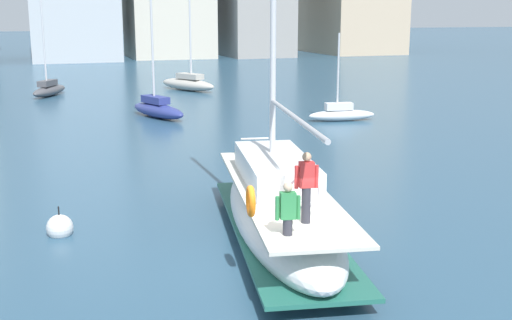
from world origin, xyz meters
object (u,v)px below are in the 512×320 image
moored_catamaran (158,108)px  mooring_buoy (60,228)px  moored_sloop_near (49,89)px  moored_cutter_left (188,83)px  moored_ketch_distant (341,113)px  main_sailboat (280,209)px

moored_catamaran → mooring_buoy: (-6.20, -19.31, -0.32)m
moored_sloop_near → moored_cutter_left: 10.21m
moored_sloop_near → moored_ketch_distant: 22.48m
main_sailboat → moored_cutter_left: 34.32m
moored_sloop_near → moored_ketch_distant: (15.12, -16.63, -0.09)m
moored_catamaran → moored_ketch_distant: (9.48, -4.44, -0.11)m
moored_sloop_near → main_sailboat: bearing=-81.7°
moored_sloop_near → moored_ketch_distant: size_ratio=1.42×
moored_sloop_near → moored_ketch_distant: moored_sloop_near is taller
moored_catamaran → moored_cutter_left: size_ratio=0.80×
mooring_buoy → moored_catamaran: bearing=72.2°
moored_cutter_left → moored_ketch_distant: size_ratio=1.85×
moored_catamaran → moored_cutter_left: (4.57, 12.24, 0.07)m
moored_sloop_near → moored_catamaran: bearing=-65.2°
main_sailboat → mooring_buoy: bearing=156.9°
moored_sloop_near → mooring_buoy: size_ratio=7.11×
moored_sloop_near → mooring_buoy: bearing=-91.0°
main_sailboat → moored_cutter_left: main_sailboat is taller
moored_ketch_distant → mooring_buoy: bearing=-136.5°
main_sailboat → moored_catamaran: size_ratio=1.64×
moored_cutter_left → mooring_buoy: 33.35m
moored_ketch_distant → moored_cutter_left: bearing=106.4°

